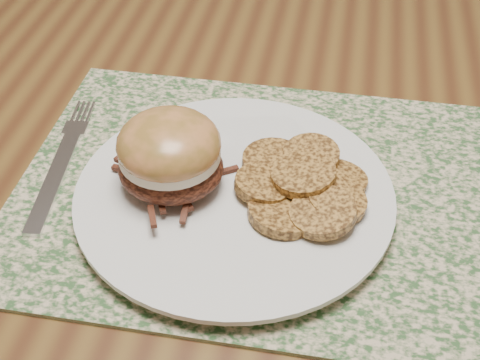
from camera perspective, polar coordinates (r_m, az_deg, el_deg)
name	(u,v)px	position (r m, az deg, el deg)	size (l,w,h in m)	color
placemat	(268,192)	(0.60, 2.39, -1.01)	(0.45, 0.33, 0.00)	#2E5029
dinner_plate	(234,197)	(0.58, -0.47, -1.44)	(0.26, 0.26, 0.02)	silver
pork_sandwich	(170,154)	(0.56, -6.02, 2.20)	(0.10, 0.10, 0.07)	black
roasted_potatoes	(303,185)	(0.57, 5.36, -0.41)	(0.13, 0.14, 0.03)	#A57230
fork	(62,160)	(0.65, -14.92, 1.64)	(0.04, 0.19, 0.00)	silver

